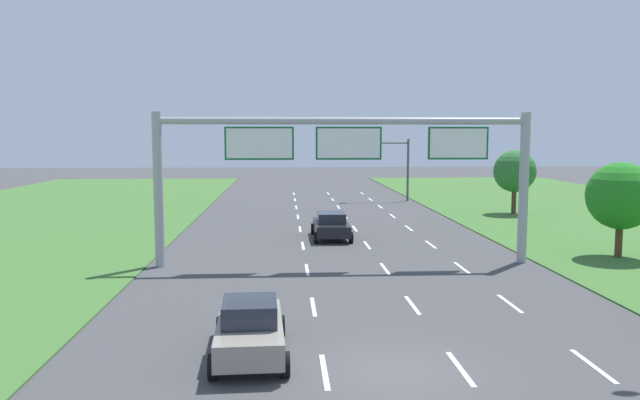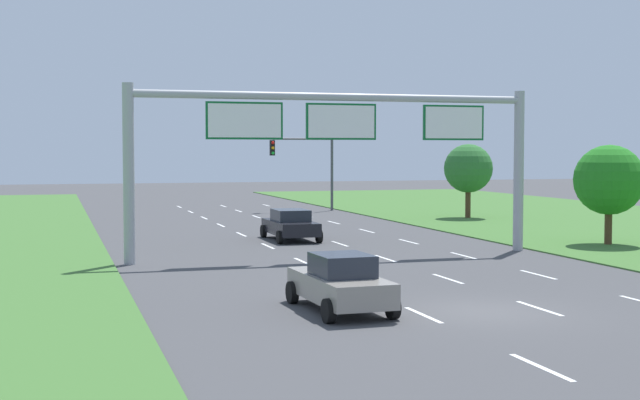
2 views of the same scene
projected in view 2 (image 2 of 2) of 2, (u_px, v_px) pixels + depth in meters
name	position (u px, v px, depth m)	size (l,w,h in m)	color
ground_plane	(482.00, 312.00, 24.32)	(200.00, 200.00, 0.00)	#424244
lane_dashes_inner_left	(284.00, 253.00, 38.16)	(0.14, 68.40, 0.01)	white
lane_dashes_inner_right	(361.00, 251.00, 39.17)	(0.14, 68.40, 0.01)	white
lane_dashes_slip	(434.00, 248.00, 40.17)	(0.14, 68.40, 0.01)	white
car_near_red	(290.00, 225.00, 43.73)	(2.18, 4.41, 1.51)	black
car_lead_silver	(340.00, 283.00, 24.37)	(2.14, 4.30, 1.59)	gray
sign_gantry	(339.00, 137.00, 36.58)	(17.24, 0.44, 7.00)	#9EA0A5
traffic_light_mast	(307.00, 158.00, 64.71)	(4.76, 0.49, 5.60)	#47494F
roadside_tree_mid	(609.00, 180.00, 41.14)	(3.25, 3.25, 4.68)	#513823
roadside_tree_far	(468.00, 169.00, 57.52)	(3.15, 3.15, 4.83)	#513823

